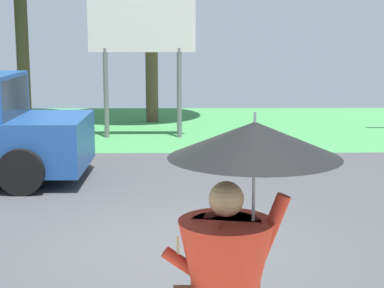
{
  "coord_description": "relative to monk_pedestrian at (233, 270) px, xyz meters",
  "views": [
    {
      "loc": [
        0.05,
        -7.35,
        2.61
      ],
      "look_at": [
        0.16,
        1.0,
        1.1
      ],
      "focal_mm": 58.72,
      "sensor_mm": 36.0,
      "label": 1
    }
  ],
  "objects": [
    {
      "name": "roadside_billboard",
      "position": [
        -1.33,
        11.66,
        1.42
      ],
      "size": [
        2.6,
        0.12,
        3.5
      ],
      "color": "slate",
      "rests_on": "ground_plane"
    },
    {
      "name": "ground_plane",
      "position": [
        -0.35,
        6.56,
        -1.18
      ],
      "size": [
        40.0,
        22.0,
        0.2
      ],
      "color": "#424244"
    },
    {
      "name": "monk_pedestrian",
      "position": [
        0.0,
        0.0,
        0.0
      ],
      "size": [
        1.11,
        1.07,
        2.13
      ],
      "rotation": [
        0.0,
        0.0,
        -0.18
      ],
      "color": "#B22D1E",
      "rests_on": "ground_plane"
    }
  ]
}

